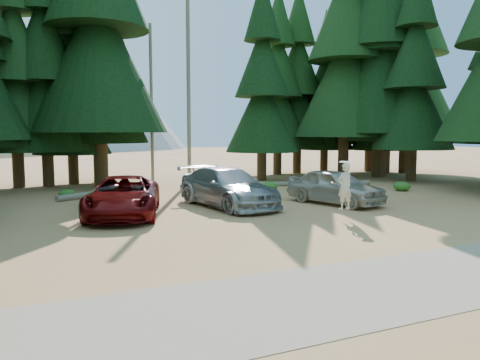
{
  "coord_description": "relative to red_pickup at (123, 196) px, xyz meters",
  "views": [
    {
      "loc": [
        -8.44,
        -13.86,
        3.15
      ],
      "look_at": [
        -0.76,
        3.19,
        1.25
      ],
      "focal_mm": 35.0,
      "sensor_mm": 36.0,
      "label": 1
    }
  ],
  "objects": [
    {
      "name": "ground",
      "position": [
        5.28,
        -3.84,
        -0.76
      ],
      "size": [
        160.0,
        160.0,
        0.0
      ],
      "primitive_type": "plane",
      "color": "#BA774F",
      "rests_on": "ground"
    },
    {
      "name": "gravel_strip",
      "position": [
        5.28,
        -10.34,
        -0.75
      ],
      "size": [
        26.0,
        3.5,
        0.01
      ],
      "primitive_type": "cube",
      "color": "tan",
      "rests_on": "ground"
    },
    {
      "name": "forest_belt_north",
      "position": [
        5.28,
        11.16,
        -0.76
      ],
      "size": [
        36.0,
        7.0,
        22.0
      ],
      "primitive_type": null,
      "color": "black",
      "rests_on": "ground"
    },
    {
      "name": "snag_front",
      "position": [
        6.08,
        10.66,
        5.24
      ],
      "size": [
        0.24,
        0.24,
        12.0
      ],
      "primitive_type": "cylinder",
      "color": "gray",
      "rests_on": "ground"
    },
    {
      "name": "snag_back",
      "position": [
        4.08,
        12.16,
        4.24
      ],
      "size": [
        0.2,
        0.2,
        10.0
      ],
      "primitive_type": "cylinder",
      "color": "gray",
      "rests_on": "ground"
    },
    {
      "name": "mountain_peak",
      "position": [
        2.7,
        84.39,
        11.95
      ],
      "size": [
        48.0,
        50.0,
        28.0
      ],
      "color": "gray",
      "rests_on": "ground"
    },
    {
      "name": "red_pickup",
      "position": [
        0.0,
        0.0,
        0.0
      ],
      "size": [
        3.95,
        5.92,
        1.51
      ],
      "primitive_type": "imported",
      "rotation": [
        0.0,
        0.0,
        -0.29
      ],
      "color": "#5A0708",
      "rests_on": "ground"
    },
    {
      "name": "silver_minivan_center",
      "position": [
        4.49,
        0.57,
        0.07
      ],
      "size": [
        3.22,
        6.01,
        1.66
      ],
      "primitive_type": "imported",
      "rotation": [
        0.0,
        0.0,
        0.16
      ],
      "color": "#AAACB2",
      "rests_on": "ground"
    },
    {
      "name": "silver_minivan_right",
      "position": [
        9.1,
        -0.73,
        0.02
      ],
      "size": [
        3.04,
        4.9,
        1.56
      ],
      "primitive_type": "imported",
      "rotation": [
        0.0,
        0.0,
        0.28
      ],
      "color": "beige",
      "rests_on": "ground"
    },
    {
      "name": "frisbee_player",
      "position": [
        7.08,
        -4.1,
        0.49
      ],
      "size": [
        0.65,
        0.46,
        1.73
      ],
      "rotation": [
        0.0,
        0.0,
        3.22
      ],
      "color": "beige",
      "rests_on": "ground"
    },
    {
      "name": "log_left",
      "position": [
        -0.34,
        5.99,
        -0.61
      ],
      "size": [
        3.72,
        2.4,
        0.3
      ],
      "primitive_type": "cylinder",
      "rotation": [
        0.0,
        1.57,
        0.54
      ],
      "color": "gray",
      "rests_on": "ground"
    },
    {
      "name": "log_mid",
      "position": [
        9.67,
        6.66,
        -0.62
      ],
      "size": [
        3.07,
        1.56,
        0.27
      ],
      "primitive_type": "cylinder",
      "rotation": [
        0.0,
        1.57,
        -0.42
      ],
      "color": "gray",
      "rests_on": "ground"
    },
    {
      "name": "log_right",
      "position": [
        12.29,
        3.5,
        -0.58
      ],
      "size": [
        5.53,
        1.78,
        0.36
      ],
      "primitive_type": "cylinder",
      "rotation": [
        0.0,
        1.57,
        0.26
      ],
      "color": "gray",
      "rests_on": "ground"
    },
    {
      "name": "shrub_far_left",
      "position": [
        -0.53,
        3.39,
        -0.45
      ],
      "size": [
        1.1,
        1.1,
        0.61
      ],
      "primitive_type": "ellipsoid",
      "color": "#286F21",
      "rests_on": "ground"
    },
    {
      "name": "shrub_left",
      "position": [
        -1.61,
        6.16,
        -0.54
      ],
      "size": [
        0.77,
        0.77,
        0.42
      ],
      "primitive_type": "ellipsoid",
      "color": "#286F21",
      "rests_on": "ground"
    },
    {
      "name": "shrub_center_left",
      "position": [
        5.05,
        3.58,
        -0.49
      ],
      "size": [
        0.98,
        0.98,
        0.54
      ],
      "primitive_type": "ellipsoid",
      "color": "#286F21",
      "rests_on": "ground"
    },
    {
      "name": "shrub_center_right",
      "position": [
        5.57,
        6.06,
        -0.55
      ],
      "size": [
        0.73,
        0.73,
        0.4
      ],
      "primitive_type": "ellipsoid",
      "color": "#286F21",
      "rests_on": "ground"
    },
    {
      "name": "shrub_right",
      "position": [
        6.76,
        4.71,
        -0.54
      ],
      "size": [
        0.8,
        0.8,
        0.44
      ],
      "primitive_type": "ellipsoid",
      "color": "#286F21",
      "rests_on": "ground"
    },
    {
      "name": "shrub_far_right",
      "position": [
        8.64,
        4.63,
        -0.5
      ],
      "size": [
        0.92,
        0.92,
        0.51
      ],
      "primitive_type": "ellipsoid",
      "color": "#286F21",
      "rests_on": "ground"
    },
    {
      "name": "shrub_edge_east",
      "position": [
        15.2,
        1.66,
        -0.5
      ],
      "size": [
        0.91,
        0.91,
        0.5
      ],
      "primitive_type": "ellipsoid",
      "color": "#286F21",
      "rests_on": "ground"
    }
  ]
}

